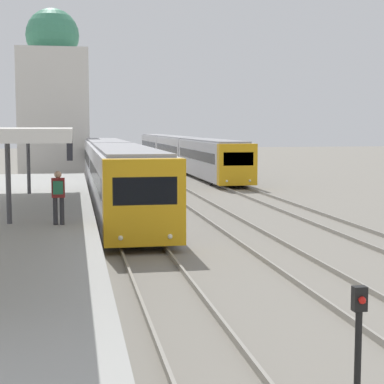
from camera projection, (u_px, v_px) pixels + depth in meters
The scene contains 6 objects.
platform_canopy at pixel (8, 132), 19.76m from camera, with size 4.00×23.04×2.99m.
person_on_platform at pixel (58, 193), 19.69m from camera, with size 0.40×0.40×1.66m.
train_near at pixel (113, 168), 35.15m from camera, with size 2.57×31.72×3.09m.
train_far at pixel (179, 150), 62.83m from camera, with size 2.50×46.22×3.02m.
signal_post_near at pixel (359, 329), 9.22m from camera, with size 0.20×0.21×1.68m.
distant_domed_building at pixel (54, 98), 51.26m from camera, with size 5.45×5.45×13.28m.
Camera 1 is at (-2.13, -2.43, 3.95)m, focal length 60.00 mm.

